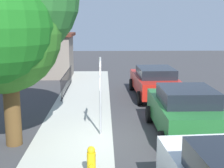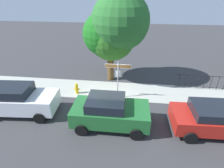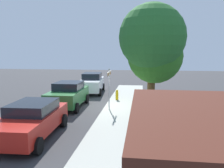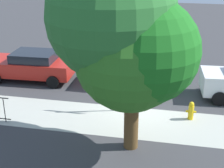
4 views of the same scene
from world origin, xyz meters
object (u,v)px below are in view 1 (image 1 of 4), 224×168
object	(u,v)px
car_green	(185,111)
car_red	(155,81)
fire_hydrant	(91,161)
street_sign	(100,80)
shade_tree	(4,16)
utility_shed	(52,55)

from	to	relation	value
car_green	car_red	distance (m)	5.45
fire_hydrant	street_sign	bearing A→B (deg)	-3.89
shade_tree	car_red	xyz separation A→B (m)	(5.85, -5.48, -3.14)
utility_shed	shade_tree	bearing A→B (deg)	-177.21
utility_shed	fire_hydrant	distance (m)	14.53
street_sign	utility_shed	size ratio (longest dim) A/B	0.86
street_sign	fire_hydrant	size ratio (longest dim) A/B	3.38
car_red	shade_tree	bearing A→B (deg)	135.02
street_sign	fire_hydrant	world-z (taller)	street_sign
car_red	fire_hydrant	size ratio (longest dim) A/B	5.88
car_green	car_red	world-z (taller)	car_green
fire_hydrant	car_green	bearing A→B (deg)	-47.51
utility_shed	car_red	bearing A→B (deg)	-134.43
street_sign	car_red	xyz separation A→B (m)	(5.27, -2.65, -1.07)
shade_tree	car_green	xyz separation A→B (m)	(0.40, -5.62, -3.08)
car_green	utility_shed	bearing A→B (deg)	28.16
street_sign	car_green	distance (m)	2.98
shade_tree	car_green	world-z (taller)	shade_tree
utility_shed	street_sign	bearing A→B (deg)	-163.13
shade_tree	car_green	distance (m)	6.42
shade_tree	fire_hydrant	xyz separation A→B (m)	(-2.34, -2.63, -3.55)
street_sign	shade_tree	world-z (taller)	shade_tree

